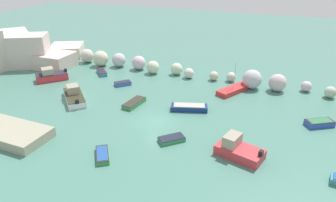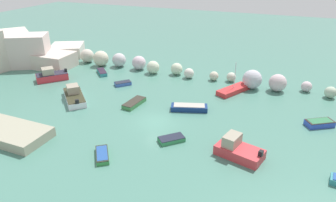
# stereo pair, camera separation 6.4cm
# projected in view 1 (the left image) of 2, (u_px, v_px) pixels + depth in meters

# --- Properties ---
(cove_water) EXTENTS (160.00, 160.00, 0.00)m
(cove_water) POSITION_uv_depth(u_px,v_px,m) (156.00, 122.00, 35.65)
(cove_water) COLOR #487E6E
(cove_water) RESTS_ON ground
(cliff_headland_left) EXTENTS (23.32, 22.91, 6.64)m
(cliff_headland_left) POSITION_uv_depth(u_px,v_px,m) (7.00, 52.00, 53.71)
(cliff_headland_left) COLOR beige
(cliff_headland_left) RESTS_ON ground
(rock_breakwater) EXTENTS (44.28, 4.01, 2.73)m
(rock_breakwater) POSITION_uv_depth(u_px,v_px,m) (169.00, 68.00, 49.38)
(rock_breakwater) COLOR beige
(rock_breakwater) RESTS_ON ground
(stone_dock) EXTENTS (8.22, 4.43, 1.04)m
(stone_dock) POSITION_uv_depth(u_px,v_px,m) (11.00, 133.00, 32.42)
(stone_dock) COLOR #9E9B83
(stone_dock) RESTS_ON ground
(moored_boat_1) EXTENTS (4.82, 3.44, 2.04)m
(moored_boat_1) POSITION_uv_depth(u_px,v_px,m) (238.00, 150.00, 29.38)
(moored_boat_1) COLOR #C6373D
(moored_boat_1) RESTS_ON cove_water
(moored_boat_2) EXTENTS (1.82, 3.72, 0.56)m
(moored_boat_2) POSITION_uv_depth(u_px,v_px,m) (134.00, 103.00, 39.64)
(moored_boat_2) COLOR #3B7C43
(moored_boat_2) RESTS_ON cove_water
(moored_boat_3) EXTENTS (5.70, 5.71, 1.85)m
(moored_boat_3) POSITION_uv_depth(u_px,v_px,m) (74.00, 96.00, 40.86)
(moored_boat_3) COLOR white
(moored_boat_3) RESTS_ON cove_water
(moored_boat_4) EXTENTS (4.10, 5.65, 4.35)m
(moored_boat_4) POSITION_uv_depth(u_px,v_px,m) (233.00, 90.00, 43.41)
(moored_boat_4) COLOR red
(moored_boat_4) RESTS_ON cove_water
(moored_boat_5) EXTENTS (4.65, 4.79, 1.98)m
(moored_boat_5) POSITION_uv_depth(u_px,v_px,m) (51.00, 76.00, 47.43)
(moored_boat_5) COLOR red
(moored_boat_5) RESTS_ON cove_water
(moored_boat_6) EXTENTS (2.62, 3.03, 0.46)m
(moored_boat_6) POSITION_uv_depth(u_px,v_px,m) (102.00, 155.00, 29.37)
(moored_boat_6) COLOR #348742
(moored_boat_6) RESTS_ON cove_water
(moored_boat_7) EXTENTS (3.32, 2.81, 0.68)m
(moored_boat_7) POSITION_uv_depth(u_px,v_px,m) (319.00, 123.00, 34.76)
(moored_boat_7) COLOR blue
(moored_boat_7) RESTS_ON cove_water
(moored_boat_8) EXTENTS (2.98, 3.05, 0.57)m
(moored_boat_8) POSITION_uv_depth(u_px,v_px,m) (102.00, 72.00, 50.12)
(moored_boat_8) COLOR teal
(moored_boat_8) RESTS_ON cove_water
(moored_boat_9) EXTENTS (4.70, 2.77, 0.70)m
(moored_boat_9) POSITION_uv_depth(u_px,v_px,m) (189.00, 108.00, 38.31)
(moored_boat_9) COLOR navy
(moored_boat_9) RESTS_ON cove_water
(moored_boat_10) EXTENTS (2.81, 2.77, 0.49)m
(moored_boat_10) POSITION_uv_depth(u_px,v_px,m) (172.00, 139.00, 31.88)
(moored_boat_10) COLOR #348752
(moored_boat_10) RESTS_ON cove_water
(moored_boat_11) EXTENTS (2.46, 2.50, 0.53)m
(moored_boat_11) POSITION_uv_depth(u_px,v_px,m) (123.00, 83.00, 45.75)
(moored_boat_11) COLOR #3B5BB5
(moored_boat_11) RESTS_ON cove_water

